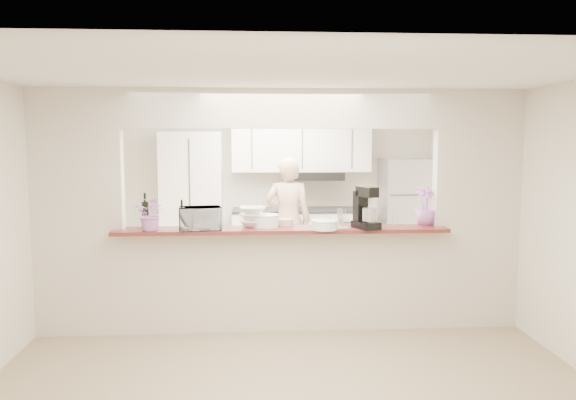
{
  "coord_description": "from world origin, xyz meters",
  "views": [
    {
      "loc": [
        -0.3,
        -5.72,
        1.99
      ],
      "look_at": [
        0.09,
        0.3,
        1.34
      ],
      "focal_mm": 35.0,
      "sensor_mm": 36.0,
      "label": 1
    }
  ],
  "objects": [
    {
      "name": "floor",
      "position": [
        0.0,
        0.0,
        0.0
      ],
      "size": [
        6.0,
        6.0,
        0.0
      ],
      "primitive_type": "plane",
      "color": "tan",
      "rests_on": "ground"
    },
    {
      "name": "partition",
      "position": [
        0.0,
        0.0,
        1.48
      ],
      "size": [
        5.0,
        0.15,
        2.5
      ],
      "color": "beige",
      "rests_on": "floor"
    },
    {
      "name": "refrigerator",
      "position": [
        2.05,
        2.65,
        0.85
      ],
      "size": [
        0.75,
        0.7,
        1.7
      ],
      "primitive_type": "cube",
      "color": "#BAB9BF",
      "rests_on": "floor"
    },
    {
      "name": "wine_bottle_a",
      "position": [
        -1.4,
        0.07,
        1.23
      ],
      "size": [
        0.07,
        0.07,
        0.36
      ],
      "color": "black",
      "rests_on": "bar_counter"
    },
    {
      "name": "tan_bowl",
      "position": [
        0.05,
        0.08,
        1.13
      ],
      "size": [
        0.15,
        0.15,
        0.07
      ],
      "primitive_type": "cylinder",
      "color": "tan",
      "rests_on": "bar_counter"
    },
    {
      "name": "utensil_caddy",
      "position": [
        0.55,
        -0.15,
        1.18
      ],
      "size": [
        0.25,
        0.18,
        0.21
      ],
      "color": "silver",
      "rests_on": "bar_counter"
    },
    {
      "name": "bar_counter",
      "position": [
        0.0,
        -0.0,
        0.58
      ],
      "size": [
        3.4,
        0.38,
        1.09
      ],
      "color": "beige",
      "rests_on": "floor"
    },
    {
      "name": "toaster_oven",
      "position": [
        -0.82,
        -0.1,
        1.2
      ],
      "size": [
        0.45,
        0.35,
        0.23
      ],
      "primitive_type": "imported",
      "rotation": [
        0.0,
        0.0,
        0.18
      ],
      "color": "#B8B8BD",
      "rests_on": "bar_counter"
    },
    {
      "name": "stand_mixer",
      "position": [
        0.84,
        -0.14,
        1.28
      ],
      "size": [
        0.28,
        0.33,
        0.43
      ],
      "color": "black",
      "rests_on": "bar_counter"
    },
    {
      "name": "kitchen_cabinets",
      "position": [
        -0.19,
        2.72,
        0.97
      ],
      "size": [
        3.15,
        0.62,
        2.25
      ],
      "color": "white",
      "rests_on": "floor"
    },
    {
      "name": "wine_bottle_b",
      "position": [
        -1.0,
        -0.15,
        1.21
      ],
      "size": [
        0.06,
        0.06,
        0.31
      ],
      "color": "black",
      "rests_on": "bar_counter"
    },
    {
      "name": "flower_right",
      "position": [
        1.53,
        0.05,
        1.3
      ],
      "size": [
        0.27,
        0.27,
        0.41
      ],
      "primitive_type": "imported",
      "rotation": [
        0.0,
        0.0,
        0.2
      ],
      "color": "#CD6EC7",
      "rests_on": "bar_counter"
    },
    {
      "name": "tile_overlay",
      "position": [
        0.0,
        1.55,
        0.01
      ],
      "size": [
        5.0,
        2.9,
        0.01
      ],
      "primitive_type": "cube",
      "color": "beige",
      "rests_on": "floor"
    },
    {
      "name": "flower_left",
      "position": [
        -1.3,
        -0.15,
        1.26
      ],
      "size": [
        0.38,
        0.35,
        0.33
      ],
      "primitive_type": "imported",
      "rotation": [
        0.0,
        0.0,
        -0.39
      ],
      "color": "pink",
      "rests_on": "bar_counter"
    },
    {
      "name": "plate_stack_b",
      "position": [
        0.42,
        -0.19,
        1.14
      ],
      "size": [
        0.26,
        0.26,
        0.09
      ],
      "color": "white",
      "rests_on": "bar_counter"
    },
    {
      "name": "person",
      "position": [
        0.19,
        1.92,
        0.87
      ],
      "size": [
        0.69,
        0.51,
        1.74
      ],
      "primitive_type": "imported",
      "rotation": [
        0.0,
        0.0,
        2.99
      ],
      "color": "tan",
      "rests_on": "floor"
    },
    {
      "name": "serving_bowls",
      "position": [
        -0.3,
        0.05,
        1.19
      ],
      "size": [
        0.28,
        0.28,
        0.2
      ],
      "primitive_type": "imported",
      "rotation": [
        0.0,
        0.0,
        0.02
      ],
      "color": "white",
      "rests_on": "bar_counter"
    },
    {
      "name": "red_bowl",
      "position": [
        -0.15,
        0.08,
        1.13
      ],
      "size": [
        0.17,
        0.17,
        0.08
      ],
      "primitive_type": "cylinder",
      "color": "maroon",
      "rests_on": "bar_counter"
    },
    {
      "name": "plate_stack_a",
      "position": [
        -0.17,
        0.03,
        1.15
      ],
      "size": [
        0.28,
        0.28,
        0.13
      ],
      "color": "white",
      "rests_on": "bar_counter"
    }
  ]
}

